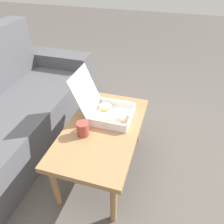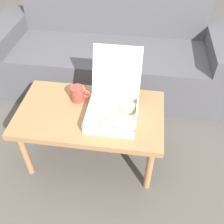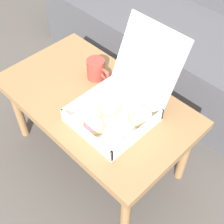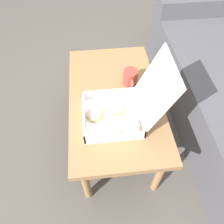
# 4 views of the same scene
# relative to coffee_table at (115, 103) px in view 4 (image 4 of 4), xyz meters

# --- Properties ---
(ground_plane) EXTENTS (12.00, 12.00, 0.00)m
(ground_plane) POSITION_rel_coffee_table_xyz_m (0.00, 0.13, -0.39)
(ground_plane) COLOR #514C47
(coffee_table) EXTENTS (0.93, 0.54, 0.44)m
(coffee_table) POSITION_rel_coffee_table_xyz_m (0.00, 0.00, 0.00)
(coffee_table) COLOR #997047
(coffee_table) RESTS_ON ground_plane
(pastry_box) EXTENTS (0.31, 0.43, 0.35)m
(pastry_box) POSITION_rel_coffee_table_xyz_m (0.15, 0.02, 0.11)
(pastry_box) COLOR white
(pastry_box) RESTS_ON coffee_table
(coffee_mug) EXTENTS (0.13, 0.09, 0.10)m
(coffee_mug) POSITION_rel_coffee_table_xyz_m (-0.10, 0.11, 0.10)
(coffee_mug) COLOR #993D33
(coffee_mug) RESTS_ON coffee_table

